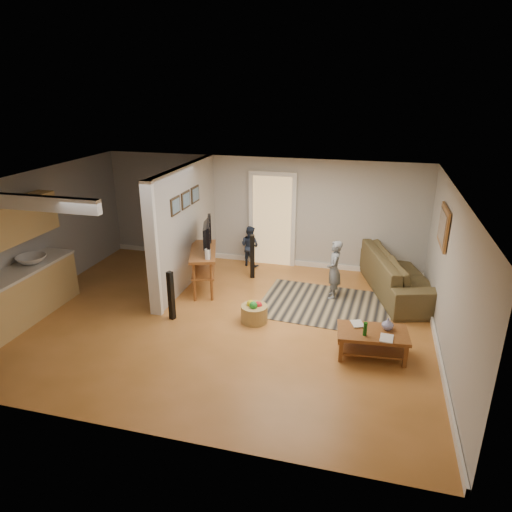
# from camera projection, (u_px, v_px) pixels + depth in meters

# --- Properties ---
(ground) EXTENTS (7.50, 7.50, 0.00)m
(ground) POSITION_uv_depth(u_px,v_px,m) (220.00, 319.00, 8.31)
(ground) COLOR #985F26
(ground) RESTS_ON ground
(room_shell) EXTENTS (7.54, 6.02, 2.52)m
(room_shell) POSITION_uv_depth(u_px,v_px,m) (171.00, 232.00, 8.44)
(room_shell) COLOR #B8B6B0
(room_shell) RESTS_ON ground
(area_rug) EXTENTS (2.60, 1.98, 0.01)m
(area_rug) POSITION_uv_depth(u_px,v_px,m) (325.00, 305.00, 8.83)
(area_rug) COLOR black
(area_rug) RESTS_ON ground
(sofa) EXTENTS (1.81, 2.94, 0.80)m
(sofa) POSITION_uv_depth(u_px,v_px,m) (397.00, 290.00, 9.47)
(sofa) COLOR #4F4527
(sofa) RESTS_ON ground
(coffee_table) EXTENTS (1.14, 0.73, 0.64)m
(coffee_table) POSITION_uv_depth(u_px,v_px,m) (373.00, 336.00, 7.10)
(coffee_table) COLOR brown
(coffee_table) RESTS_ON ground
(tv_console) EXTENTS (0.91, 1.44, 1.16)m
(tv_console) POSITION_uv_depth(u_px,v_px,m) (204.00, 254.00, 9.30)
(tv_console) COLOR brown
(tv_console) RESTS_ON ground
(speaker_left) EXTENTS (0.12, 0.12, 0.92)m
(speaker_left) POSITION_uv_depth(u_px,v_px,m) (171.00, 296.00, 8.17)
(speaker_left) COLOR black
(speaker_left) RESTS_ON ground
(speaker_right) EXTENTS (0.12, 0.12, 0.98)m
(speaker_right) POSITION_uv_depth(u_px,v_px,m) (252.00, 257.00, 9.94)
(speaker_right) COLOR black
(speaker_right) RESTS_ON ground
(toy_basket) EXTENTS (0.48, 0.48, 0.42)m
(toy_basket) POSITION_uv_depth(u_px,v_px,m) (254.00, 313.00, 8.17)
(toy_basket) COLOR #A28946
(toy_basket) RESTS_ON ground
(child) EXTENTS (0.32, 0.46, 1.19)m
(child) POSITION_uv_depth(u_px,v_px,m) (332.00, 297.00, 9.17)
(child) COLOR slate
(child) RESTS_ON ground
(toddler) EXTENTS (0.56, 0.50, 0.96)m
(toddler) POSITION_uv_depth(u_px,v_px,m) (250.00, 265.00, 10.80)
(toddler) COLOR #222E47
(toddler) RESTS_ON ground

